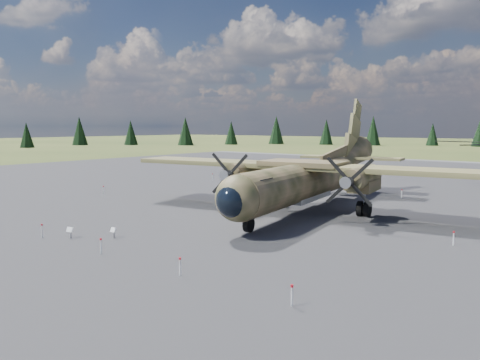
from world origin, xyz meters
The scene contains 7 objects.
ground centered at (0.00, 0.00, 0.00)m, with size 500.00×500.00×0.00m, color brown.
apron centered at (0.00, 10.00, 0.00)m, with size 120.00×120.00×0.04m, color slate.
transport_plane centered at (4.05, 5.06, 2.94)m, with size 31.06×28.03×10.22m.
info_placard_left centered at (-2.45, -12.56, 0.47)m, with size 0.48×0.29×0.70m.
info_placard_right centered at (-0.40, -10.90, 0.44)m, with size 0.43×0.19×0.66m.
barrier_fence centered at (-0.46, -0.08, 0.51)m, with size 33.12×29.62×0.85m.
treeline centered at (2.96, 4.50, 4.74)m, with size 288.53×295.25×10.82m.
Camera 1 is at (23.01, -28.21, 6.83)m, focal length 35.00 mm.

